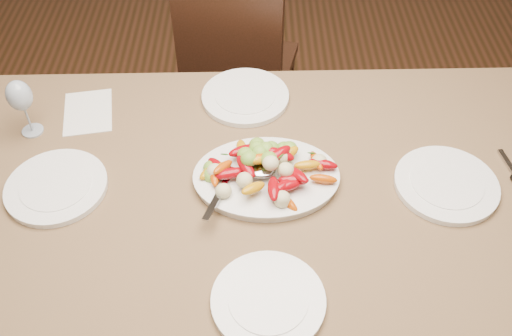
{
  "coord_description": "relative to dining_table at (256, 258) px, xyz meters",
  "views": [
    {
      "loc": [
        -0.24,
        -1.12,
        1.98
      ],
      "look_at": [
        -0.24,
        -0.03,
        0.82
      ],
      "focal_mm": 40.0,
      "sensor_mm": 36.0,
      "label": 1
    }
  ],
  "objects": [
    {
      "name": "plate_near",
      "position": [
        0.03,
        -0.39,
        0.39
      ],
      "size": [
        0.28,
        0.28,
        0.02
      ],
      "primitive_type": "cylinder",
      "color": "white",
      "rests_on": "dining_table"
    },
    {
      "name": "plate_right",
      "position": [
        0.54,
        -0.02,
        0.39
      ],
      "size": [
        0.29,
        0.29,
        0.02
      ],
      "primitive_type": "cylinder",
      "color": "white",
      "rests_on": "dining_table"
    },
    {
      "name": "roasted_vegetables",
      "position": [
        0.03,
        0.0,
        0.45
      ],
      "size": [
        0.33,
        0.23,
        0.09
      ],
      "primitive_type": null,
      "rotation": [
        0.0,
        0.0,
        0.02
      ],
      "color": "#7C0208",
      "rests_on": "serving_platter"
    },
    {
      "name": "menu_card",
      "position": [
        -0.54,
        0.31,
        0.38
      ],
      "size": [
        0.18,
        0.23,
        0.0
      ],
      "primitive_type": "cube",
      "rotation": [
        0.0,
        0.0,
        0.17
      ],
      "color": "silver",
      "rests_on": "dining_table"
    },
    {
      "name": "serving_platter",
      "position": [
        0.03,
        0.0,
        0.39
      ],
      "size": [
        0.41,
        0.31,
        0.02
      ],
      "primitive_type": "ellipsoid",
      "rotation": [
        0.0,
        0.0,
        0.02
      ],
      "color": "white",
      "rests_on": "dining_table"
    },
    {
      "name": "plate_left",
      "position": [
        -0.56,
        -0.02,
        0.39
      ],
      "size": [
        0.29,
        0.29,
        0.02
      ],
      "primitive_type": "cylinder",
      "color": "white",
      "rests_on": "dining_table"
    },
    {
      "name": "plate_far",
      "position": [
        -0.03,
        0.37,
        0.39
      ],
      "size": [
        0.29,
        0.29,
        0.02
      ],
      "primitive_type": "cylinder",
      "color": "white",
      "rests_on": "dining_table"
    },
    {
      "name": "wine_glass",
      "position": [
        -0.69,
        0.22,
        0.48
      ],
      "size": [
        0.08,
        0.08,
        0.2
      ],
      "primitive_type": null,
      "color": "#8C99A5",
      "rests_on": "dining_table"
    },
    {
      "name": "dining_table",
      "position": [
        0.0,
        0.0,
        0.0
      ],
      "size": [
        1.86,
        1.07,
        0.76
      ],
      "primitive_type": "cube",
      "rotation": [
        0.0,
        0.0,
        0.02
      ],
      "color": "brown",
      "rests_on": "ground"
    },
    {
      "name": "serving_spoon",
      "position": [
        -0.03,
        -0.03,
        0.43
      ],
      "size": [
        0.28,
        0.14,
        0.03
      ],
      "primitive_type": null,
      "rotation": [
        0.0,
        0.0,
        -0.31
      ],
      "color": "#9EA0A8",
      "rests_on": "serving_platter"
    },
    {
      "name": "chair_far",
      "position": [
        -0.06,
        0.93,
        0.1
      ],
      "size": [
        0.51,
        0.51,
        0.95
      ],
      "primitive_type": null,
      "rotation": [
        0.0,
        0.0,
        2.9
      ],
      "color": "black",
      "rests_on": "ground"
    },
    {
      "name": "floor",
      "position": [
        0.24,
        0.03,
        -0.38
      ],
      "size": [
        6.0,
        6.0,
        0.0
      ],
      "primitive_type": "plane",
      "color": "#371F10",
      "rests_on": "ground"
    }
  ]
}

